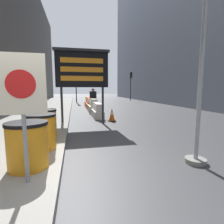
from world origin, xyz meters
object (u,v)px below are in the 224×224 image
at_px(traffic_cone_mid, 112,115).
at_px(traffic_light_far_side, 131,80).
at_px(barrel_drum_middle, 40,132).
at_px(pedestrian_worker, 93,98).
at_px(message_board, 82,69).
at_px(barrel_drum_foreground, 28,145).
at_px(traffic_light_near_curb, 76,75).
at_px(jersey_barrier_orange_near, 88,102).
at_px(jersey_barrier_orange_far, 90,104).
at_px(warning_sign, 22,94).
at_px(traffic_cone_near, 98,105).
at_px(barrel_drum_back, 44,124).
at_px(jersey_barrier_white, 97,111).
at_px(jersey_barrier_cream, 93,106).

relative_size(traffic_cone_mid, traffic_light_far_side, 0.17).
height_order(barrel_drum_middle, pedestrian_worker, pedestrian_worker).
height_order(message_board, pedestrian_worker, message_board).
bearing_deg(barrel_drum_foreground, traffic_light_near_curb, 86.43).
bearing_deg(jersey_barrier_orange_near, traffic_cone_mid, -86.06).
bearing_deg(jersey_barrier_orange_near, jersey_barrier_orange_far, -90.00).
height_order(message_board, jersey_barrier_orange_near, message_board).
relative_size(barrel_drum_middle, jersey_barrier_orange_near, 0.46).
bearing_deg(traffic_light_near_curb, barrel_drum_foreground, -93.57).
bearing_deg(jersey_barrier_orange_far, warning_sign, -99.84).
height_order(jersey_barrier_orange_far, traffic_cone_near, jersey_barrier_orange_far).
relative_size(barrel_drum_foreground, barrel_drum_back, 1.00).
distance_m(message_board, traffic_light_near_curb, 13.63).
bearing_deg(message_board, traffic_light_near_curb, 90.39).
xyz_separation_m(jersey_barrier_white, traffic_cone_near, (0.57, 4.02, -0.03)).
height_order(message_board, traffic_cone_near, message_board).
xyz_separation_m(barrel_drum_middle, jersey_barrier_white, (2.08, 5.35, -0.21)).
relative_size(barrel_drum_foreground, warning_sign, 0.44).
bearing_deg(traffic_cone_near, traffic_cone_mid, -90.24).
bearing_deg(jersey_barrier_cream, jersey_barrier_orange_near, 90.00).
relative_size(message_board, pedestrian_worker, 1.97).
relative_size(barrel_drum_middle, pedestrian_worker, 0.51).
xyz_separation_m(barrel_drum_foreground, traffic_light_far_side, (8.79, 20.63, 2.31)).
bearing_deg(jersey_barrier_white, jersey_barrier_orange_far, 90.00).
height_order(jersey_barrier_orange_far, pedestrian_worker, pedestrian_worker).
xyz_separation_m(barrel_drum_foreground, jersey_barrier_cream, (2.12, 8.72, -0.15)).
distance_m(message_board, traffic_cone_mid, 2.60).
relative_size(warning_sign, traffic_cone_near, 2.87).
relative_size(message_board, jersey_barrier_orange_near, 1.76).
bearing_deg(jersey_barrier_white, barrel_drum_foreground, -108.38).
height_order(barrel_drum_foreground, traffic_cone_mid, barrel_drum_foreground).
bearing_deg(traffic_cone_mid, jersey_barrier_orange_far, 95.23).
bearing_deg(jersey_barrier_white, barrel_drum_back, -116.47).
bearing_deg(jersey_barrier_cream, traffic_light_near_curb, 95.95).
xyz_separation_m(jersey_barrier_cream, traffic_cone_near, (0.57, 1.68, -0.09)).
bearing_deg(traffic_cone_near, jersey_barrier_cream, -108.72).
relative_size(barrel_drum_foreground, traffic_cone_near, 1.26).
bearing_deg(message_board, jersey_barrier_orange_far, 82.13).
relative_size(jersey_barrier_white, jersey_barrier_orange_far, 0.99).
height_order(jersey_barrier_orange_near, traffic_light_near_curb, traffic_light_near_curb).
height_order(jersey_barrier_orange_near, traffic_cone_mid, jersey_barrier_orange_near).
xyz_separation_m(jersey_barrier_cream, pedestrian_worker, (0.08, 0.60, 0.57)).
distance_m(barrel_drum_foreground, barrel_drum_back, 2.04).
bearing_deg(barrel_drum_back, barrel_drum_foreground, -88.92).
bearing_deg(traffic_cone_near, jersey_barrier_white, -98.04).
bearing_deg(traffic_light_far_side, barrel_drum_middle, -114.06).
xyz_separation_m(jersey_barrier_orange_far, jersey_barrier_orange_near, (0.00, 1.97, 0.03)).
xyz_separation_m(jersey_barrier_orange_near, traffic_light_far_side, (6.67, 7.65, 2.50)).
relative_size(barrel_drum_back, jersey_barrier_white, 0.49).
distance_m(barrel_drum_foreground, jersey_barrier_white, 6.72).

